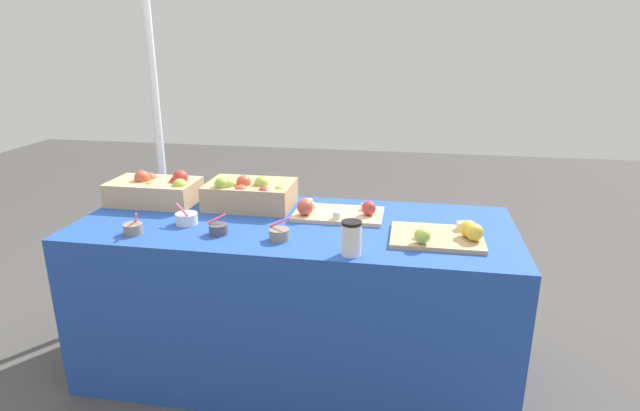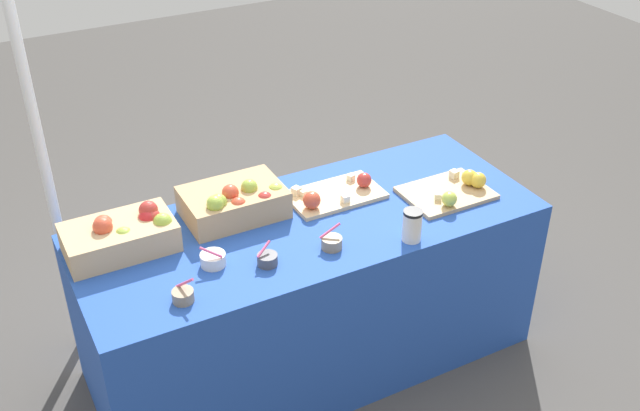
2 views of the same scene
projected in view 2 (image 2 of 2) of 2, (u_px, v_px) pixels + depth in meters
ground_plane at (311, 355)px, 3.46m from camera, size 10.00×10.00×0.00m
table at (310, 292)px, 3.26m from camera, size 1.90×0.76×0.74m
apple_crate_left at (123, 234)px, 2.86m from camera, size 0.41×0.25×0.16m
apple_crate_middle at (234, 202)px, 3.06m from camera, size 0.40×0.27×0.16m
cutting_board_front at (453, 190)px, 3.22m from camera, size 0.37×0.27×0.09m
cutting_board_back at (334, 194)px, 3.20m from camera, size 0.40×0.24×0.09m
sample_bowl_near at (267, 259)px, 2.80m from camera, size 0.08×0.08×0.08m
sample_bowl_mid at (213, 259)px, 2.80m from camera, size 0.10×0.10×0.09m
sample_bowl_far at (183, 295)px, 2.62m from camera, size 0.08×0.08×0.10m
sample_bowl_extra at (332, 242)px, 2.89m from camera, size 0.09×0.08×0.10m
coffee_cup at (412, 225)px, 2.91m from camera, size 0.08×0.08×0.13m
tent_pole at (39, 141)px, 2.98m from camera, size 0.04×0.04×2.11m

